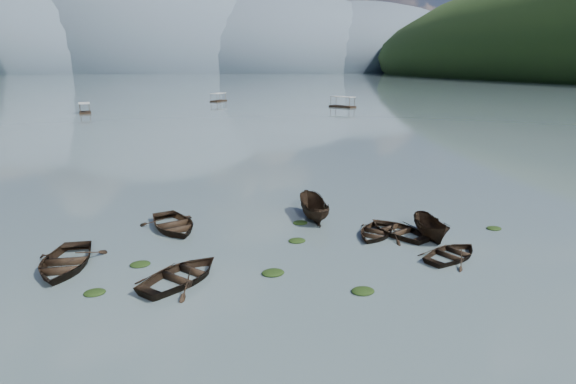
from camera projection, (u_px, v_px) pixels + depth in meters
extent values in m
plane|color=#526366|center=(346.00, 308.00, 19.64)|extent=(2400.00, 2400.00, 0.00)
ellipsoid|color=#475666|center=(44.00, 72.00, 813.27)|extent=(520.00, 520.00, 280.00)
ellipsoid|color=#475666|center=(158.00, 72.00, 854.14)|extent=(520.00, 520.00, 340.00)
ellipsoid|color=#475666|center=(262.00, 72.00, 895.00)|extent=(520.00, 520.00, 260.00)
ellipsoid|color=#475666|center=(348.00, 71.00, 931.78)|extent=(520.00, 520.00, 220.00)
imported|color=black|center=(65.00, 267.00, 23.62)|extent=(3.86, 5.27, 1.06)
imported|color=black|center=(182.00, 280.00, 22.19)|extent=(5.74, 5.69, 0.98)
imported|color=black|center=(397.00, 234.00, 28.41)|extent=(4.59, 5.24, 0.90)
imported|color=black|center=(452.00, 257.00, 24.87)|extent=(4.76, 4.23, 0.81)
imported|color=black|center=(430.00, 237.00, 27.79)|extent=(1.90, 4.03, 1.50)
imported|color=black|center=(174.00, 229.00, 29.22)|extent=(5.04, 5.97, 1.05)
imported|color=black|center=(376.00, 235.00, 28.19)|extent=(4.79, 4.93, 0.83)
imported|color=black|center=(313.00, 219.00, 31.20)|extent=(1.86, 4.54, 1.73)
ellipsoid|color=black|center=(95.00, 293.00, 20.92)|extent=(1.00, 0.82, 0.22)
ellipsoid|color=black|center=(363.00, 292.00, 21.04)|extent=(1.11, 0.89, 0.24)
ellipsoid|color=black|center=(273.00, 274.00, 22.89)|extent=(1.17, 0.94, 0.25)
ellipsoid|color=black|center=(300.00, 223.00, 30.24)|extent=(1.00, 0.85, 0.22)
ellipsoid|color=black|center=(494.00, 229.00, 29.22)|extent=(0.99, 0.78, 0.20)
ellipsoid|color=black|center=(140.00, 265.00, 23.90)|extent=(1.08, 0.87, 0.23)
ellipsoid|color=black|center=(297.00, 241.00, 27.14)|extent=(1.06, 0.88, 0.22)
ellipsoid|color=black|center=(322.00, 209.00, 33.37)|extent=(1.10, 0.88, 0.24)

